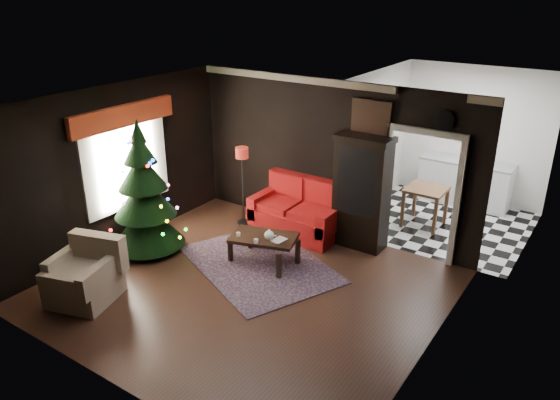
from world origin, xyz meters
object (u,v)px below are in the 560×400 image
Objects in this scene: floor_lamp at (243,186)px; coffee_table at (264,249)px; kitchen_table at (425,207)px; christmas_tree at (144,193)px; teapot at (269,235)px; curio_cabinet at (362,195)px; loveseat at (297,208)px; armchair at (82,271)px; wall_clock at (444,120)px.

coffee_table is at bearing -38.95° from floor_lamp.
kitchen_table is (2.77, 2.00, -0.45)m from floor_lamp.
floor_lamp is at bearing 63.48° from christmas_tree.
coffee_table is at bearing -119.82° from kitchen_table.
kitchen_table is at bearing 62.95° from teapot.
curio_cabinet is 1.80× the size of coffee_table.
christmas_tree is at bearing -143.15° from curio_cabinet.
loveseat is 0.89× the size of curio_cabinet.
teapot is (2.07, 0.67, -0.48)m from christmas_tree.
christmas_tree is 5.14m from kitchen_table.
loveseat is at bearing -137.49° from kitchen_table.
christmas_tree is at bearing 87.00° from armchair.
christmas_tree is (-1.78, -1.97, 0.55)m from loveseat.
curio_cabinet is at bearing 10.83° from loveseat.
armchair is 5.14× the size of teapot.
floor_lamp reaches higher than coffee_table.
kitchen_table is at bearing 65.56° from curio_cabinet.
floor_lamp is at bearing -167.30° from wall_clock.
curio_cabinet reaches higher than floor_lamp.
wall_clock reaches higher than armchair.
curio_cabinet is 2.53× the size of kitchen_table.
kitchen_table is (0.65, 1.43, -0.57)m from curio_cabinet.
wall_clock is (2.35, 0.40, 1.88)m from loveseat.
teapot is at bearing -140.41° from wall_clock.
loveseat is at bearing 47.99° from christmas_tree.
armchair is 6.13m from kitchen_table.
loveseat is 3.85m from armchair.
christmas_tree is at bearing -134.63° from kitchen_table.
christmas_tree reaches higher than loveseat.
loveseat is at bearing 96.53° from coffee_table.
teapot is (1.26, -0.95, -0.26)m from floor_lamp.
coffee_table is at bearing 20.86° from christmas_tree.
teapot is at bearing -117.05° from kitchen_table.
loveseat is 2.45m from kitchen_table.
armchair is at bearing -111.15° from loveseat.
coffee_table is at bearing 158.79° from teapot.
teapot is (-0.86, -1.52, -0.38)m from curio_cabinet.
kitchen_table is (1.80, 1.65, -0.12)m from loveseat.
floor_lamp reaches higher than kitchen_table.
kitchen_table is at bearing 42.05° from armchair.
floor_lamp is at bearing -165.00° from curio_cabinet.
loveseat is 1.28m from coffee_table.
loveseat is 5.31× the size of wall_clock.
armchair reaches higher than teapot.
curio_cabinet is at bearing -171.47° from wall_clock.
curio_cabinet reaches higher than armchair.
wall_clock is (1.20, 0.18, 1.43)m from curio_cabinet.
armchair is at bearing -97.41° from floor_lamp.
christmas_tree is 13.16× the size of teapot.
floor_lamp is 1.54m from coffee_table.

